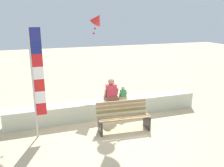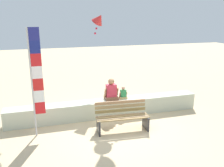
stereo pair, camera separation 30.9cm
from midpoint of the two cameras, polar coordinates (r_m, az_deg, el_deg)
ground_plane at (r=7.88m, az=-0.31°, el=-10.36°), size 40.00×40.00×0.00m
seawall_ledge at (r=8.61m, az=-2.34°, el=-5.87°), size 6.82×0.54×0.59m
park_bench at (r=7.60m, az=1.52°, el=-7.92°), size 1.68×0.72×0.88m
person_adult at (r=8.48m, az=-1.24°, el=-1.90°), size 0.50×0.37×0.77m
person_child at (r=8.66m, az=1.60°, el=-2.41°), size 0.29×0.21×0.44m
flag_banner at (r=7.08m, az=-18.69°, el=1.19°), size 0.34×0.05×3.18m
kite_red at (r=9.73m, az=-4.44°, el=14.98°), size 0.73×0.74×0.86m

